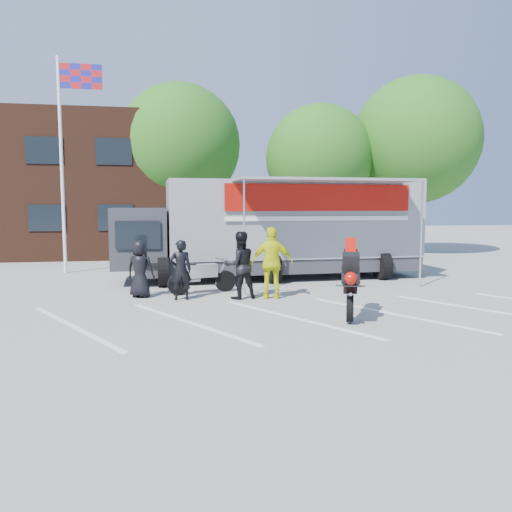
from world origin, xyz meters
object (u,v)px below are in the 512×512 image
object	(u,v)px
parked_motorcycle	(203,293)
spectator_leather_b	(181,270)
stunt_bike_rider	(349,317)
spectator_hivis	(272,263)
tree_mid	(319,158)
tree_left	(180,145)
flagpole	(68,138)
transporter_truck	(280,278)
spectator_leather_a	(140,269)
tree_right	(416,141)
spectator_leather_c	(240,265)

from	to	relation	value
parked_motorcycle	spectator_leather_b	bearing A→B (deg)	128.34
stunt_bike_rider	spectator_hivis	distance (m)	3.01
tree_mid	parked_motorcycle	world-z (taller)	tree_mid
parked_motorcycle	tree_left	bearing A→B (deg)	-14.73
flagpole	spectator_hivis	bearing A→B (deg)	-45.66
flagpole	tree_left	size ratio (longest dim) A/B	0.93
transporter_truck	spectator_leather_a	size ratio (longest dim) A/B	6.68
tree_mid	spectator_hivis	world-z (taller)	tree_mid
transporter_truck	stunt_bike_rider	world-z (taller)	transporter_truck
tree_right	spectator_hivis	bearing A→B (deg)	-131.66
tree_mid	parked_motorcycle	xyz separation A→B (m)	(-6.67, -10.39, -4.94)
stunt_bike_rider	spectator_leather_c	world-z (taller)	spectator_leather_c
stunt_bike_rider	tree_mid	bearing A→B (deg)	95.54
tree_right	parked_motorcycle	size ratio (longest dim) A/B	4.33
spectator_leather_b	flagpole	bearing A→B (deg)	-63.61
tree_left	parked_motorcycle	size ratio (longest dim) A/B	4.10
parked_motorcycle	spectator_leather_a	distance (m)	1.94
transporter_truck	spectator_leather_a	xyz separation A→B (m)	(-4.62, -2.90, 0.80)
tree_mid	spectator_hivis	distance (m)	13.14
tree_mid	spectator_leather_a	world-z (taller)	tree_mid
spectator_leather_c	spectator_hivis	world-z (taller)	spectator_hivis
tree_mid	tree_right	bearing A→B (deg)	-5.71
transporter_truck	spectator_leather_b	distance (m)	5.01
transporter_truck	stunt_bike_rider	bearing A→B (deg)	-90.22
tree_right	spectator_leather_c	bearing A→B (deg)	-134.49
parked_motorcycle	spectator_leather_a	bearing A→B (deg)	84.75
spectator_leather_a	spectator_hivis	distance (m)	3.66
spectator_leather_a	spectator_leather_b	xyz separation A→B (m)	(1.09, -0.56, 0.02)
flagpole	tree_mid	bearing A→B (deg)	23.97
stunt_bike_rider	spectator_leather_c	size ratio (longest dim) A/B	1.06
transporter_truck	spectator_leather_b	size ratio (longest dim) A/B	6.53
flagpole	stunt_bike_rider	distance (m)	12.93
spectator_leather_c	tree_left	bearing A→B (deg)	-96.46
parked_motorcycle	spectator_hivis	xyz separation A→B (m)	(1.83, -1.17, 0.99)
tree_mid	spectator_hivis	bearing A→B (deg)	-112.71
tree_mid	spectator_leather_c	world-z (taller)	tree_mid
flagpole	stunt_bike_rider	bearing A→B (deg)	-49.82
spectator_leather_c	spectator_leather_b	bearing A→B (deg)	-16.30
flagpole	tree_mid	xyz separation A→B (m)	(11.24, 5.00, -0.11)
flagpole	spectator_leather_a	size ratio (longest dim) A/B	5.02
tree_right	transporter_truck	xyz separation A→B (m)	(-8.78, -7.33, -5.88)
tree_left	spectator_leather_c	world-z (taller)	tree_left
stunt_bike_rider	tree_left	bearing A→B (deg)	122.55
transporter_truck	spectator_leather_a	distance (m)	5.52
spectator_hivis	spectator_leather_b	bearing A→B (deg)	4.29
flagpole	parked_motorcycle	distance (m)	8.69
flagpole	tree_left	world-z (taller)	tree_left
tree_left	transporter_truck	world-z (taller)	tree_left
transporter_truck	tree_mid	bearing A→B (deg)	62.04
spectator_leather_a	spectator_leather_c	xyz separation A→B (m)	(2.69, -0.67, 0.13)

